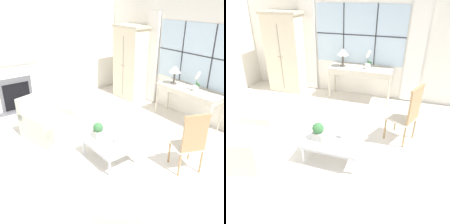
# 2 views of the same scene
# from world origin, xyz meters

# --- Properties ---
(ground_plane) EXTENTS (14.00, 14.00, 0.00)m
(ground_plane) POSITION_xyz_m (0.00, 0.00, 0.00)
(ground_plane) COLOR silver
(wall_back_windowed) EXTENTS (7.20, 0.14, 2.80)m
(wall_back_windowed) POSITION_xyz_m (0.00, 3.02, 1.38)
(wall_back_windowed) COLOR white
(wall_back_windowed) RESTS_ON ground_plane
(wall_left) EXTENTS (0.06, 7.20, 2.80)m
(wall_left) POSITION_xyz_m (-3.03, 0.60, 1.40)
(wall_left) COLOR white
(wall_left) RESTS_ON ground_plane
(fireplace) EXTENTS (0.34, 1.42, 2.28)m
(fireplace) POSITION_xyz_m (-2.91, -0.20, 0.75)
(fireplace) COLOR #515156
(fireplace) RESTS_ON ground_plane
(armoire) EXTENTS (0.99, 0.58, 1.99)m
(armoire) POSITION_xyz_m (-1.85, 2.69, 1.00)
(armoire) COLOR beige
(armoire) RESTS_ON ground_plane
(console_table) EXTENTS (1.52, 0.49, 0.80)m
(console_table) POSITION_xyz_m (0.13, 2.69, 0.71)
(console_table) COLOR beige
(console_table) RESTS_ON ground_plane
(table_lamp) EXTENTS (0.27, 0.27, 0.43)m
(table_lamp) POSITION_xyz_m (-0.31, 2.70, 1.13)
(table_lamp) COLOR #4C4742
(table_lamp) RESTS_ON console_table
(potted_orchid) EXTENTS (0.16, 0.13, 0.43)m
(potted_orchid) POSITION_xyz_m (0.30, 2.70, 0.96)
(potted_orchid) COLOR white
(potted_orchid) RESTS_ON console_table
(armchair_upholstered) EXTENTS (1.07, 1.14, 0.85)m
(armchair_upholstered) POSITION_xyz_m (-1.21, -0.07, 0.28)
(armchair_upholstered) COLOR beige
(armchair_upholstered) RESTS_ON ground_plane
(side_chair_wooden) EXTENTS (0.58, 0.58, 1.08)m
(side_chair_wooden) POSITION_xyz_m (1.32, 1.22, 0.59)
(side_chair_wooden) COLOR beige
(side_chair_wooden) RESTS_ON ground_plane
(coffee_table) EXTENTS (0.91, 0.67, 0.36)m
(coffee_table) POSITION_xyz_m (0.25, 0.40, 0.32)
(coffee_table) COLOR silver
(coffee_table) RESTS_ON ground_plane
(potted_plant_small) EXTENTS (0.18, 0.18, 0.28)m
(potted_plant_small) POSITION_xyz_m (0.02, 0.33, 0.50)
(potted_plant_small) COLOR #BCB7AD
(potted_plant_small) RESTS_ON coffee_table
(pillar_candle) EXTENTS (0.12, 0.12, 0.15)m
(pillar_candle) POSITION_xyz_m (0.39, 0.48, 0.43)
(pillar_candle) COLOR silver
(pillar_candle) RESTS_ON coffee_table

